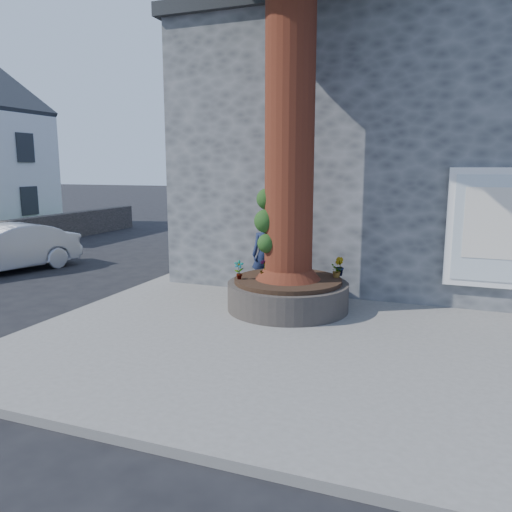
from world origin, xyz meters
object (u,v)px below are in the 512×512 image
(planter, at_px, (288,294))
(man, at_px, (265,255))
(car_silver, at_px, (4,249))
(woman, at_px, (277,254))

(planter, bearing_deg, man, 126.32)
(planter, xyz_separation_m, man, (-0.89, 1.21, 0.51))
(planter, relative_size, car_silver, 0.59)
(man, bearing_deg, car_silver, 163.85)
(man, xyz_separation_m, woman, (0.23, 0.14, -0.00))
(planter, relative_size, man, 1.43)
(woman, bearing_deg, planter, -36.89)
(planter, height_order, woman, woman)
(planter, distance_m, man, 1.59)
(planter, bearing_deg, car_silver, 172.55)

